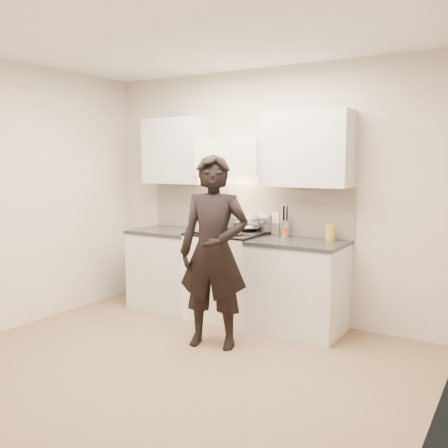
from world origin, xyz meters
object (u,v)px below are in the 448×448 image
object	(u,v)px
wok	(248,222)
person	(214,252)
utensil_crock	(285,227)
stove	(227,275)
counter_right	(298,286)

from	to	relation	value
wok	person	size ratio (longest dim) A/B	0.24
utensil_crock	person	distance (m)	1.03
wok	person	xyz separation A→B (m)	(0.15, -0.94, -0.17)
stove	utensil_crock	bearing A→B (deg)	18.30
counter_right	wok	distance (m)	0.89
wok	counter_right	bearing A→B (deg)	-12.55
wok	utensil_crock	bearing A→B (deg)	6.98
utensil_crock	person	size ratio (longest dim) A/B	0.18
stove	counter_right	xyz separation A→B (m)	(0.83, 0.00, -0.01)
stove	person	bearing A→B (deg)	-67.35
stove	utensil_crock	world-z (taller)	utensil_crock
counter_right	utensil_crock	size ratio (longest dim) A/B	2.86
utensil_crock	person	bearing A→B (deg)	-104.54
counter_right	stove	bearing A→B (deg)	-180.00
utensil_crock	stove	bearing A→B (deg)	-161.70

